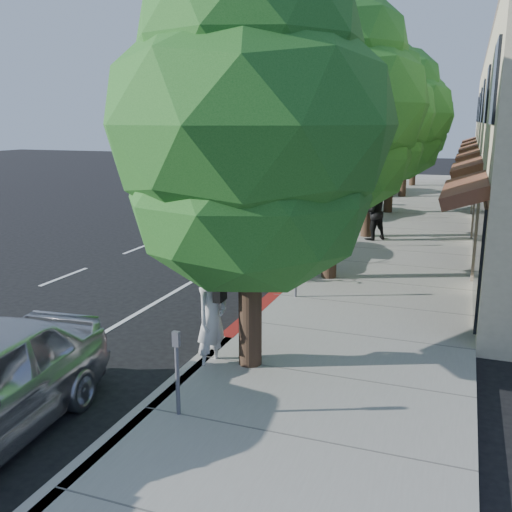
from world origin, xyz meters
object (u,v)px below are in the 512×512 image
at_px(white_pickup, 317,199).
at_px(pedestrian, 373,212).
at_px(street_tree_3, 393,116).
at_px(dark_suv_far, 380,182).
at_px(street_tree_2, 371,116).
at_px(street_tree_1, 334,109).
at_px(street_tree_0, 250,131).
at_px(dark_sedan, 335,202).
at_px(bicycle, 257,267).
at_px(cyclist, 212,318).
at_px(street_tree_4, 407,108).
at_px(silver_suv, 269,240).
at_px(street_tree_5, 416,118).

height_order(white_pickup, pedestrian, pedestrian).
bearing_deg(street_tree_3, dark_suv_far, 100.92).
height_order(street_tree_2, dark_suv_far, street_tree_2).
bearing_deg(street_tree_1, street_tree_0, -90.00).
xyz_separation_m(dark_sedan, dark_suv_far, (0.76, 8.76, 0.04)).
height_order(bicycle, dark_sedan, dark_sedan).
distance_m(street_tree_3, pedestrian, 7.36).
height_order(cyclist, dark_sedan, cyclist).
relative_size(street_tree_0, dark_suv_far, 1.54).
xyz_separation_m(street_tree_3, street_tree_4, (0.00, 6.00, 0.45)).
xyz_separation_m(street_tree_4, dark_sedan, (-2.16, -7.50, -4.20)).
bearing_deg(street_tree_1, street_tree_4, 90.00).
distance_m(street_tree_0, bicycle, 6.39).
height_order(street_tree_1, silver_suv, street_tree_1).
relative_size(street_tree_0, street_tree_1, 0.92).
height_order(bicycle, pedestrian, pedestrian).
bearing_deg(street_tree_0, street_tree_2, 90.00).
bearing_deg(silver_suv, white_pickup, 91.89).
distance_m(bicycle, pedestrian, 6.78).
relative_size(street_tree_4, bicycle, 3.98).
height_order(street_tree_2, bicycle, street_tree_2).
bearing_deg(street_tree_1, pedestrian, 86.84).
bearing_deg(dark_suv_far, dark_sedan, -88.62).
xyz_separation_m(street_tree_0, street_tree_1, (0.00, 6.00, 0.44)).
bearing_deg(bicycle, pedestrian, -28.97).
bearing_deg(street_tree_0, street_tree_1, 90.00).
distance_m(bicycle, dark_suv_far, 20.26).
bearing_deg(street_tree_5, white_pickup, -103.41).
distance_m(street_tree_0, dark_suv_far, 25.52).
bearing_deg(street_tree_3, street_tree_2, -90.00).
distance_m(bicycle, silver_suv, 2.57).
bearing_deg(bicycle, dark_suv_far, -12.57).
distance_m(street_tree_4, silver_suv, 17.17).
height_order(street_tree_2, street_tree_4, street_tree_4).
xyz_separation_m(street_tree_5, silver_suv, (-2.24, -22.50, -3.72)).
relative_size(street_tree_3, silver_suv, 1.45).
height_order(street_tree_4, cyclist, street_tree_4).
xyz_separation_m(street_tree_1, silver_suv, (-2.24, 1.50, -3.83)).
xyz_separation_m(street_tree_3, bicycle, (-1.70, -13.00, -3.96)).
xyz_separation_m(street_tree_1, street_tree_3, (0.00, 12.00, -0.09)).
height_order(street_tree_2, white_pickup, street_tree_2).
distance_m(street_tree_4, pedestrian, 13.11).
distance_m(street_tree_5, bicycle, 25.36).
distance_m(street_tree_4, bicycle, 19.58).
xyz_separation_m(street_tree_4, dark_suv_far, (-1.40, 1.26, -4.16)).
xyz_separation_m(street_tree_2, street_tree_5, (0.00, 18.00, 0.02)).
distance_m(street_tree_5, silver_suv, 22.91).
bearing_deg(silver_suv, street_tree_3, 74.68).
xyz_separation_m(street_tree_5, white_pickup, (-3.10, -13.00, -3.72)).
relative_size(street_tree_3, street_tree_4, 0.98).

